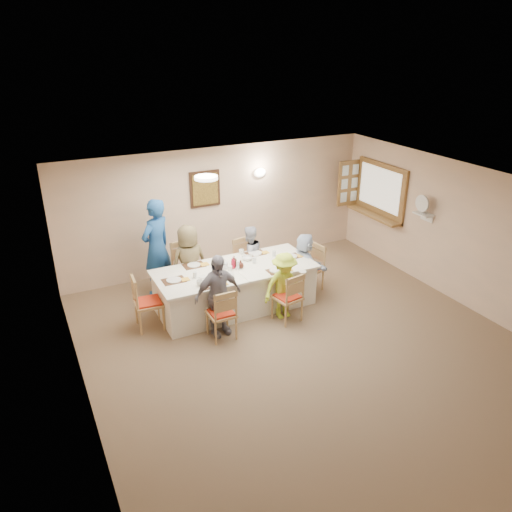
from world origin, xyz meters
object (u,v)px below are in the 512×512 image
diner_back_right (249,256)px  desk_fan (423,207)px  chair_back_right (247,262)px  dining_table (235,288)px  diner_back_left (189,263)px  caregiver (157,247)px  diner_right_end (305,263)px  diner_front_right (284,286)px  serving_hatch (381,190)px  condiment_ketchup (233,263)px  chair_left_end (149,302)px  chair_back_left (188,270)px  chair_right_end (310,268)px  diner_front_left (218,296)px  chair_front_right (287,296)px  chair_front_left (221,313)px

diner_back_right → desk_fan: bearing=146.8°
chair_back_right → dining_table: bearing=-136.4°
diner_back_left → diner_back_right: diner_back_left is taller
diner_back_left → caregiver: 0.68m
dining_table → diner_right_end: bearing=0.0°
diner_front_right → diner_back_right: bearing=86.7°
serving_hatch → condiment_ketchup: bearing=-169.2°
chair_left_end → diner_back_right: bearing=-68.6°
chair_back_left → diner_front_right: diner_front_right is taller
chair_left_end → chair_right_end: size_ratio=1.07×
dining_table → chair_left_end: 1.55m
diner_back_left → condiment_ketchup: size_ratio=6.75×
diner_back_left → caregiver: size_ratio=0.77×
diner_front_left → diner_front_right: diner_front_left is taller
serving_hatch → chair_back_left: (-4.28, 0.08, -0.99)m
chair_back_left → diner_back_right: (1.20, -0.12, 0.09)m
serving_hatch → desk_fan: size_ratio=5.00×
diner_back_right → chair_back_right: bearing=-99.3°
chair_back_right → diner_front_right: diner_front_right is taller
chair_left_end → diner_front_left: bearing=-121.8°
diner_back_left → desk_fan: bearing=154.9°
chair_front_right → diner_right_end: size_ratio=0.78×
desk_fan → chair_right_end: (-2.02, 0.63, -1.11)m
chair_back_right → chair_front_right: (0.00, -1.60, 0.01)m
chair_left_end → chair_right_end: 3.10m
chair_back_right → condiment_ketchup: (-0.63, -0.79, 0.42)m
chair_right_end → diner_front_left: bearing=-81.9°
diner_front_left → condiment_ketchup: size_ratio=6.58×
diner_back_right → condiment_ketchup: 0.96m
desk_fan → diner_right_end: size_ratio=0.26×
chair_back_left → diner_right_end: bearing=-26.1°
chair_back_left → chair_front_left: size_ratio=1.15×
dining_table → diner_back_right: (0.60, 0.68, 0.22)m
chair_left_end → diner_front_right: (2.15, -0.68, 0.12)m
serving_hatch → desk_fan: (-0.11, -1.35, 0.05)m
diner_back_right → diner_front_right: size_ratio=1.02×
chair_left_end → diner_right_end: (2.97, 0.00, 0.10)m
chair_front_left → diner_front_left: (0.00, 0.12, 0.25)m
chair_right_end → diner_front_left: 2.27m
diner_front_left → caregiver: size_ratio=0.75×
chair_right_end → diner_back_right: bearing=-135.0°
chair_left_end → diner_right_end: bearing=-86.2°
desk_fan → diner_right_end: (-2.15, 0.63, -0.97)m
chair_right_end → serving_hatch: bearing=99.2°
chair_front_right → chair_left_end: bearing=-30.6°
diner_front_right → condiment_ketchup: bearing=129.3°
diner_back_right → diner_front_left: size_ratio=0.87×
chair_left_end → chair_front_left: bearing=-126.3°
caregiver → chair_right_end: bearing=124.7°
dining_table → chair_front_right: bearing=-53.1°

